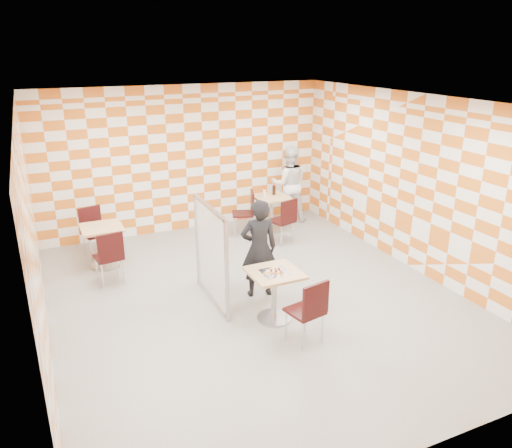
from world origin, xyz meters
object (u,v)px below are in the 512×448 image
at_px(main_table, 274,287).
at_px(chair_main_front, 310,308).
at_px(empty_table, 103,239).
at_px(chair_empty_near, 110,254).
at_px(sport_bottle, 264,192).
at_px(chair_second_side, 247,209).
at_px(partition, 211,254).
at_px(second_table, 271,208).
at_px(chair_empty_far, 93,228).
at_px(man_white, 289,184).
at_px(chair_second_front, 285,218).
at_px(man_dark, 259,248).
at_px(soda_bottle, 274,190).

bearing_deg(main_table, chair_main_front, -80.46).
xyz_separation_m(empty_table, chair_empty_near, (-0.00, -0.78, 0.04)).
distance_m(chair_empty_near, sport_bottle, 3.60).
height_order(chair_second_side, partition, partition).
distance_m(chair_main_front, sport_bottle, 4.33).
height_order(second_table, chair_empty_far, chair_empty_far).
height_order(partition, man_white, man_white).
xyz_separation_m(chair_second_front, chair_empty_near, (-3.42, -0.42, 0.00)).
height_order(chair_empty_far, sport_bottle, sport_bottle).
xyz_separation_m(second_table, man_dark, (-1.45, -2.52, 0.27)).
distance_m(man_white, soda_bottle, 0.64).
relative_size(chair_empty_near, man_dark, 0.59).
distance_m(second_table, soda_bottle, 0.37).
bearing_deg(sport_bottle, man_dark, -116.88).
relative_size(chair_second_front, chair_empty_near, 1.00).
bearing_deg(chair_second_side, partition, -124.04).
height_order(chair_main_front, sport_bottle, sport_bottle).
height_order(empty_table, soda_bottle, soda_bottle).
relative_size(second_table, empty_table, 1.00).
relative_size(second_table, partition, 0.48).
height_order(chair_main_front, chair_empty_far, same).
bearing_deg(sport_bottle, chair_empty_near, -159.50).
bearing_deg(chair_main_front, main_table, 99.54).
bearing_deg(empty_table, chair_second_side, 8.07).
bearing_deg(chair_empty_near, chair_empty_far, 93.44).
bearing_deg(man_white, soda_bottle, 52.91).
bearing_deg(chair_second_side, empty_table, -171.93).
height_order(main_table, man_dark, man_dark).
relative_size(chair_empty_near, partition, 0.60).
xyz_separation_m(main_table, chair_main_front, (0.13, -0.76, 0.04)).
relative_size(chair_main_front, chair_second_front, 1.00).
bearing_deg(man_white, main_table, 80.15).
bearing_deg(second_table, chair_main_front, -109.47).
xyz_separation_m(man_white, sport_bottle, (-0.78, -0.37, -0.00)).
bearing_deg(chair_second_side, chair_empty_far, 176.57).
height_order(chair_second_side, soda_bottle, soda_bottle).
bearing_deg(chair_main_front, man_white, 65.19).
xyz_separation_m(partition, soda_bottle, (2.30, 2.52, 0.06)).
relative_size(empty_table, man_dark, 0.48).
bearing_deg(chair_main_front, chair_empty_far, 116.86).
relative_size(partition, man_white, 0.92).
height_order(empty_table, chair_empty_near, chair_empty_near).
xyz_separation_m(chair_empty_far, partition, (1.39, -2.61, 0.25)).
height_order(empty_table, chair_main_front, chair_main_front).
xyz_separation_m(chair_second_front, man_white, (0.73, 1.21, 0.30)).
relative_size(empty_table, soda_bottle, 3.26).
relative_size(chair_second_front, man_white, 0.55).
height_order(chair_empty_near, chair_empty_far, same).
distance_m(chair_empty_near, chair_empty_far, 1.38).
relative_size(second_table, chair_second_front, 0.81).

